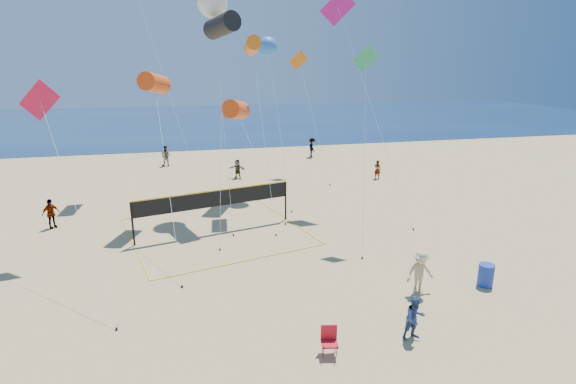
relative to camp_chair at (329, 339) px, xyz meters
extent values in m
cube|color=#10214D|center=(-0.85, 60.45, -0.52)|extent=(140.00, 50.00, 0.03)
imported|color=navy|center=(3.02, 0.14, 0.23)|extent=(0.81, 0.67, 1.54)
imported|color=tan|center=(4.73, 2.93, 0.36)|extent=(1.20, 0.73, 1.80)
imported|color=gray|center=(-11.57, 14.19, 0.30)|extent=(1.01, 0.96, 1.68)
imported|color=gray|center=(-0.15, 23.00, 0.21)|extent=(1.42, 1.09, 1.50)
imported|color=gray|center=(10.60, 20.34, 0.20)|extent=(0.63, 0.64, 1.49)
imported|color=gray|center=(-5.81, 28.67, 0.38)|extent=(1.07, 0.95, 1.83)
imported|color=gray|center=(7.87, 29.58, 0.38)|extent=(0.71, 1.20, 1.84)
cube|color=red|center=(-0.02, -0.09, -0.12)|extent=(0.60, 0.56, 0.06)
cube|color=red|center=(0.02, 0.11, 0.17)|extent=(0.52, 0.14, 0.52)
cylinder|color=black|center=(-0.26, -0.24, -0.30)|extent=(0.07, 0.26, 0.67)
cylinder|color=black|center=(-0.18, 0.13, -0.30)|extent=(0.07, 0.26, 0.67)
cylinder|color=black|center=(0.15, -0.31, -0.30)|extent=(0.07, 0.26, 0.67)
cylinder|color=black|center=(0.22, 0.05, -0.30)|extent=(0.07, 0.26, 0.67)
cylinder|color=#18369D|center=(7.72, 2.87, -0.07)|extent=(0.82, 0.82, 0.94)
cylinder|color=black|center=(-6.87, 10.55, 0.60)|extent=(0.10, 0.10, 2.28)
cylinder|color=black|center=(1.43, 12.65, 0.60)|extent=(0.10, 0.10, 2.28)
cube|color=black|center=(-2.72, 11.60, 1.32)|extent=(8.31, 2.12, 0.86)
cube|color=yellow|center=(-2.72, 11.60, 1.77)|extent=(8.31, 2.13, 0.06)
cube|color=yellow|center=(-1.67, 7.45, -0.53)|extent=(8.51, 2.20, 0.02)
cube|color=yellow|center=(-3.77, 15.76, -0.53)|extent=(8.51, 2.20, 0.02)
cylinder|color=#DA4511|center=(-5.47, 14.11, 7.29)|extent=(1.72, 2.55, 1.29)
cylinder|color=silver|center=(-5.01, 9.80, 3.40)|extent=(0.93, 8.63, 7.79)
cylinder|color=black|center=(-4.55, 5.48, -0.49)|extent=(0.08, 0.08, 0.10)
cylinder|color=black|center=(-1.66, 15.06, 10.33)|extent=(2.04, 2.86, 1.44)
cylinder|color=silver|center=(-2.18, 12.00, 4.92)|extent=(1.07, 6.12, 10.83)
cylinder|color=black|center=(-2.71, 8.95, -0.49)|extent=(0.08, 0.08, 0.10)
cylinder|color=orange|center=(0.12, 15.61, 9.31)|extent=(0.95, 2.08, 1.12)
cylinder|color=silver|center=(0.24, 12.91, 4.41)|extent=(0.25, 5.42, 9.80)
cylinder|color=black|center=(0.36, 10.21, -0.49)|extent=(0.08, 0.08, 0.10)
cube|color=red|center=(-10.22, 10.50, 6.76)|extent=(1.85, 0.38, 1.86)
cylinder|color=silver|center=(-8.50, 6.69, 3.13)|extent=(3.47, 7.64, 7.26)
cylinder|color=black|center=(-6.77, 2.87, -0.49)|extent=(0.08, 0.08, 0.10)
cube|color=#2C9F60|center=(4.75, 9.58, 8.56)|extent=(1.29, 0.38, 1.32)
cylinder|color=silver|center=(4.25, 8.02, 4.04)|extent=(1.03, 3.15, 9.05)
cylinder|color=black|center=(3.74, 6.45, -0.49)|extent=(0.08, 0.08, 0.10)
cube|color=#B9167E|center=(5.30, 15.62, 11.49)|extent=(1.99, 0.81, 2.11)
cylinder|color=silver|center=(6.61, 12.49, 5.50)|extent=(2.65, 6.26, 11.99)
cylinder|color=black|center=(7.93, 9.37, -0.49)|extent=(0.08, 0.08, 0.10)
sphere|color=white|center=(-2.00, 16.71, 11.69)|extent=(2.31, 2.31, 1.75)
cylinder|color=silver|center=(-1.93, 13.72, 5.60)|extent=(0.17, 6.01, 12.19)
cylinder|color=black|center=(-1.85, 10.72, -0.49)|extent=(0.08, 0.08, 0.10)
sphere|color=blue|center=(1.67, 19.04, 9.35)|extent=(1.41, 1.41, 1.29)
cylinder|color=silver|center=(1.87, 16.43, 4.43)|extent=(0.42, 5.22, 9.84)
cylinder|color=black|center=(2.08, 13.83, -0.49)|extent=(0.08, 0.08, 0.10)
cylinder|color=silver|center=(-5.13, 19.30, 7.28)|extent=(4.28, 5.98, 15.54)
cylinder|color=black|center=(-3.00, 16.31, -0.49)|extent=(0.08, 0.08, 0.10)
cube|color=orange|center=(5.19, 24.60, 8.50)|extent=(1.57, 0.27, 1.55)
cylinder|color=silver|center=(5.76, 21.94, 4.00)|extent=(1.15, 5.35, 8.99)
cylinder|color=black|center=(6.33, 19.27, -0.49)|extent=(0.08, 0.08, 0.10)
cylinder|color=#DA4511|center=(-0.77, 17.24, 5.45)|extent=(2.11, 3.01, 1.52)
cylinder|color=silver|center=(0.22, 14.49, 2.48)|extent=(1.99, 5.52, 5.95)
cylinder|color=black|center=(1.21, 11.74, -0.49)|extent=(0.08, 0.08, 0.10)
camera|label=1|loc=(-4.02, -11.68, 8.41)|focal=28.00mm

